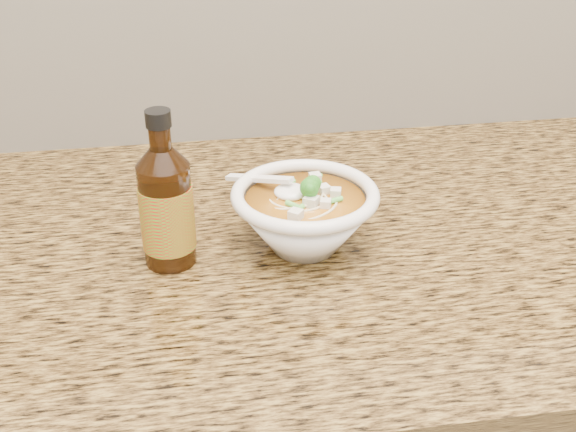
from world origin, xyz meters
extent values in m
cube|color=olive|center=(0.00, 1.68, 0.88)|extent=(4.00, 0.68, 0.04)
cylinder|color=white|center=(-0.08, 1.64, 0.90)|extent=(0.07, 0.07, 0.01)
torus|color=white|center=(-0.08, 1.64, 0.97)|extent=(0.17, 0.17, 0.02)
torus|color=beige|center=(-0.08, 1.63, 0.97)|extent=(0.09, 0.09, 0.00)
torus|color=beige|center=(-0.07, 1.64, 0.96)|extent=(0.11, 0.11, 0.00)
torus|color=beige|center=(-0.09, 1.63, 0.96)|extent=(0.11, 0.11, 0.00)
torus|color=beige|center=(-0.06, 1.64, 0.96)|extent=(0.11, 0.11, 0.00)
torus|color=beige|center=(-0.09, 1.63, 0.96)|extent=(0.07, 0.07, 0.00)
torus|color=beige|center=(-0.09, 1.64, 0.96)|extent=(0.11, 0.11, 0.00)
cube|color=silver|center=(-0.12, 1.63, 0.97)|extent=(0.02, 0.02, 0.01)
cube|color=silver|center=(-0.04, 1.63, 0.97)|extent=(0.02, 0.02, 0.01)
cube|color=silver|center=(-0.12, 1.65, 0.97)|extent=(0.01, 0.01, 0.01)
cube|color=silver|center=(-0.09, 1.63, 0.97)|extent=(0.02, 0.02, 0.01)
cube|color=silver|center=(-0.04, 1.64, 0.97)|extent=(0.01, 0.01, 0.01)
cube|color=silver|center=(-0.05, 1.64, 0.97)|extent=(0.02, 0.02, 0.01)
cube|color=silver|center=(-0.08, 1.62, 0.97)|extent=(0.02, 0.02, 0.01)
cube|color=silver|center=(-0.11, 1.62, 0.97)|extent=(0.01, 0.01, 0.01)
ellipsoid|color=#196014|center=(-0.07, 1.63, 0.98)|extent=(0.03, 0.03, 0.03)
cylinder|color=#60C94D|center=(-0.04, 1.65, 0.97)|extent=(0.02, 0.01, 0.01)
cylinder|color=#60C94D|center=(-0.11, 1.64, 0.97)|extent=(0.02, 0.02, 0.01)
cylinder|color=#60C94D|center=(-0.05, 1.65, 0.97)|extent=(0.02, 0.02, 0.01)
cylinder|color=#60C94D|center=(-0.07, 1.61, 0.97)|extent=(0.01, 0.02, 0.01)
cylinder|color=#60C94D|center=(-0.12, 1.66, 0.97)|extent=(0.02, 0.02, 0.01)
cylinder|color=#60C94D|center=(-0.08, 1.67, 0.97)|extent=(0.02, 0.01, 0.01)
ellipsoid|color=white|center=(-0.09, 1.65, 0.97)|extent=(0.04, 0.04, 0.01)
cube|color=white|center=(-0.13, 1.68, 0.98)|extent=(0.08, 0.07, 0.02)
cylinder|color=#331906|center=(-0.24, 1.63, 0.96)|extent=(0.08, 0.08, 0.12)
cylinder|color=#331906|center=(-0.24, 1.63, 1.06)|extent=(0.03, 0.03, 0.03)
cylinder|color=black|center=(-0.24, 1.63, 1.08)|extent=(0.04, 0.04, 0.02)
cylinder|color=red|center=(-0.24, 1.63, 0.96)|extent=(0.08, 0.08, 0.08)
camera|label=1|loc=(-0.21, 0.91, 1.36)|focal=45.00mm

